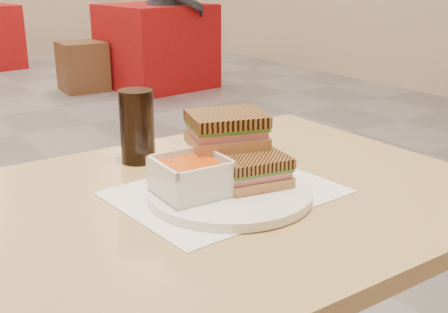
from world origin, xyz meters
TOP-DOWN VIEW (x-y plane):
  - main_table at (-0.13, -1.99)m, footprint 1.21×0.71m
  - tray_liner at (0.02, -1.99)m, footprint 0.38×0.30m
  - plate at (0.01, -2.01)m, footprint 0.27×0.27m
  - soup_bowl at (-0.05, -1.99)m, footprint 0.11×0.11m
  - panini_lower at (0.06, -2.02)m, footprint 0.12×0.11m
  - panini_upper at (0.06, -1.94)m, footprint 0.15×0.14m
  - cola_glass at (-0.03, -1.76)m, footprint 0.07×0.07m
  - bg_table_1 at (2.10, 2.20)m, footprint 0.98×0.98m
  - bg_chair_1l at (1.44, 2.43)m, footprint 0.43×0.43m
  - bg_chair_1r at (2.72, 2.73)m, footprint 0.45×0.45m
  - patron_b at (2.26, 2.01)m, footprint 0.99×0.92m

SIDE VIEW (x-z plane):
  - bg_chair_1r at x=2.72m, z-range 0.00..0.41m
  - bg_chair_1l at x=1.44m, z-range 0.00..0.45m
  - bg_table_1 at x=2.10m, z-range 0.00..0.78m
  - main_table at x=-0.13m, z-range 0.26..1.01m
  - tray_liner at x=0.02m, z-range 0.75..0.75m
  - plate at x=0.01m, z-range 0.75..0.77m
  - panini_lower at x=0.06m, z-range 0.77..0.82m
  - soup_bowl at x=-0.05m, z-range 0.76..0.82m
  - patron_b at x=2.26m, z-range 0.00..1.63m
  - cola_glass at x=-0.03m, z-range 0.75..0.89m
  - panini_upper at x=0.06m, z-range 0.82..0.88m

